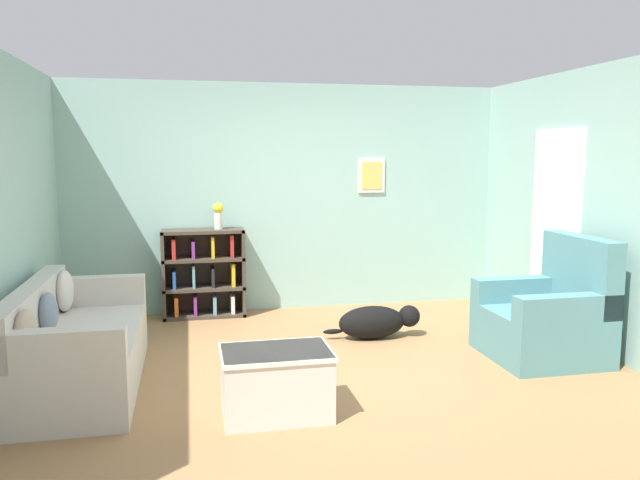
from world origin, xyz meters
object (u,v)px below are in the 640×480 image
Objects in this scene: couch at (74,347)px; dog at (377,322)px; recliner_chair at (548,317)px; bookshelf at (204,274)px; coffee_table at (276,381)px; vase at (218,214)px.

couch is 2.78m from dog.
bookshelf is at bearing 144.66° from recliner_chair.
recliner_chair is 2.66m from coffee_table.
couch is 1.99× the size of dog.
recliner_chair reaches higher than dog.
bookshelf is 1.29× the size of coffee_table.
coffee_table is at bearing -31.15° from couch.
recliner_chair reaches higher than bookshelf.
coffee_table is (1.46, -0.88, -0.06)m from couch.
couch is 1.71m from coffee_table.
recliner_chair is at bearing -1.80° from couch.
couch is 6.60× the size of vase.
vase is (1.22, 1.95, 0.83)m from couch.
coffee_table is (0.41, -2.85, -0.23)m from bookshelf.
dog is at bearing 146.93° from recliner_chair.
coffee_table is 2.03m from dog.
dog is (1.63, -1.23, -0.31)m from bookshelf.
vase is at bearing 143.32° from recliner_chair.
bookshelf is 3.62m from recliner_chair.
couch reaches higher than coffee_table.
dog is at bearing -37.10° from bookshelf.
couch is 1.79× the size of recliner_chair.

